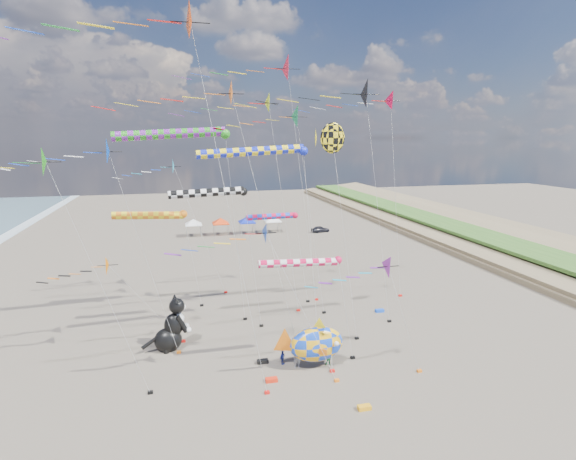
{
  "coord_description": "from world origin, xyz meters",
  "views": [
    {
      "loc": [
        -8.67,
        -23.41,
        17.99
      ],
      "look_at": [
        0.13,
        12.0,
        10.49
      ],
      "focal_mm": 28.0,
      "sensor_mm": 36.0,
      "label": 1
    }
  ],
  "objects_px": {
    "child_green": "(329,358)",
    "child_blue": "(282,358)",
    "cat_inflatable": "(170,323)",
    "person_adult": "(297,358)",
    "fish_inflatable": "(316,344)",
    "parked_car": "(320,229)"
  },
  "relations": [
    {
      "from": "child_green",
      "to": "parked_car",
      "type": "distance_m",
      "value": 52.24
    },
    {
      "from": "child_green",
      "to": "child_blue",
      "type": "relative_size",
      "value": 0.99
    },
    {
      "from": "child_green",
      "to": "child_blue",
      "type": "distance_m",
      "value": 3.75
    },
    {
      "from": "cat_inflatable",
      "to": "fish_inflatable",
      "type": "xyz_separation_m",
      "value": [
        11.18,
        -6.04,
        -0.4
      ]
    },
    {
      "from": "parked_car",
      "to": "person_adult",
      "type": "bearing_deg",
      "value": 152.31
    },
    {
      "from": "parked_car",
      "to": "child_blue",
      "type": "bearing_deg",
      "value": 150.96
    },
    {
      "from": "child_green",
      "to": "fish_inflatable",
      "type": "bearing_deg",
      "value": -161.34
    },
    {
      "from": "fish_inflatable",
      "to": "person_adult",
      "type": "bearing_deg",
      "value": 167.23
    },
    {
      "from": "person_adult",
      "to": "parked_car",
      "type": "height_order",
      "value": "person_adult"
    },
    {
      "from": "fish_inflatable",
      "to": "child_blue",
      "type": "bearing_deg",
      "value": 154.95
    },
    {
      "from": "fish_inflatable",
      "to": "child_green",
      "type": "xyz_separation_m",
      "value": [
        1.16,
        0.11,
        -1.44
      ]
    },
    {
      "from": "fish_inflatable",
      "to": "parked_car",
      "type": "height_order",
      "value": "fish_inflatable"
    },
    {
      "from": "cat_inflatable",
      "to": "person_adult",
      "type": "relative_size",
      "value": 2.86
    },
    {
      "from": "child_green",
      "to": "parked_car",
      "type": "relative_size",
      "value": 0.32
    },
    {
      "from": "person_adult",
      "to": "fish_inflatable",
      "type": "bearing_deg",
      "value": -10.17
    },
    {
      "from": "cat_inflatable",
      "to": "person_adult",
      "type": "height_order",
      "value": "cat_inflatable"
    },
    {
      "from": "child_green",
      "to": "parked_car",
      "type": "height_order",
      "value": "parked_car"
    },
    {
      "from": "parked_car",
      "to": "cat_inflatable",
      "type": "bearing_deg",
      "value": 139.98
    },
    {
      "from": "fish_inflatable",
      "to": "child_blue",
      "type": "height_order",
      "value": "fish_inflatable"
    },
    {
      "from": "cat_inflatable",
      "to": "parked_car",
      "type": "height_order",
      "value": "cat_inflatable"
    },
    {
      "from": "fish_inflatable",
      "to": "parked_car",
      "type": "relative_size",
      "value": 1.65
    },
    {
      "from": "cat_inflatable",
      "to": "child_blue",
      "type": "height_order",
      "value": "cat_inflatable"
    }
  ]
}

